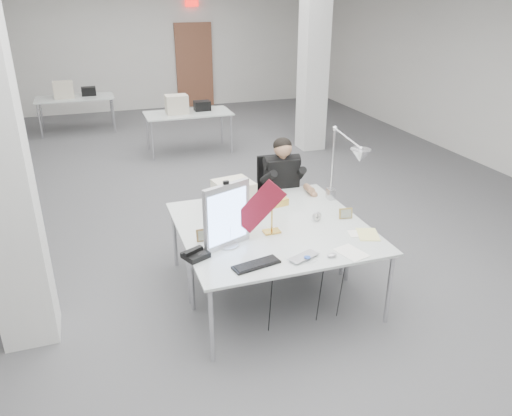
{
  "coord_description": "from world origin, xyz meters",
  "views": [
    {
      "loc": [
        -1.57,
        -6.18,
        2.9
      ],
      "look_at": [
        -0.15,
        -2.0,
        0.95
      ],
      "focal_mm": 35.0,
      "sensor_mm": 36.0,
      "label": 1
    }
  ],
  "objects": [
    {
      "name": "desk_phone",
      "position": [
        -0.85,
        -2.42,
        0.78
      ],
      "size": [
        0.26,
        0.25,
        0.05
      ],
      "primitive_type": "cube",
      "rotation": [
        0.0,
        0.0,
        0.42
      ],
      "color": "black",
      "rests_on": "desk_main"
    },
    {
      "name": "bg_desk_a",
      "position": [
        0.2,
        3.0,
        0.74
      ],
      "size": [
        1.6,
        0.8,
        0.02
      ],
      "primitive_type": "cube",
      "color": "silver",
      "rests_on": "room_shell"
    },
    {
      "name": "paper_stack_a",
      "position": [
        0.47,
        -2.79,
        0.76
      ],
      "size": [
        0.26,
        0.32,
        0.01
      ],
      "primitive_type": "cube",
      "rotation": [
        0.0,
        0.0,
        0.27
      ],
      "color": "white",
      "rests_on": "desk_main"
    },
    {
      "name": "keyboard",
      "position": [
        -0.4,
        -2.72,
        0.77
      ],
      "size": [
        0.43,
        0.22,
        0.02
      ],
      "primitive_type": "cube",
      "rotation": [
        0.0,
        0.0,
        0.2
      ],
      "color": "black",
      "rests_on": "desk_main"
    },
    {
      "name": "pennant",
      "position": [
        -0.24,
        -2.34,
        1.11
      ],
      "size": [
        0.46,
        0.21,
        0.53
      ],
      "primitive_type": "cube",
      "rotation": [
        0.0,
        -0.87,
        -0.42
      ],
      "color": "maroon",
      "rests_on": "monitor"
    },
    {
      "name": "architect_lamp",
      "position": [
        0.85,
        -1.87,
        1.23
      ],
      "size": [
        0.33,
        0.77,
        0.96
      ],
      "primitive_type": null,
      "rotation": [
        0.0,
        0.0,
        0.1
      ],
      "color": "silver",
      "rests_on": "desk_second"
    },
    {
      "name": "bg_desk_b",
      "position": [
        -1.8,
        5.2,
        0.74
      ],
      "size": [
        1.6,
        0.8,
        0.02
      ],
      "primitive_type": "cube",
      "color": "silver",
      "rests_on": "room_shell"
    },
    {
      "name": "beige_monitor",
      "position": [
        -0.26,
        -1.62,
        0.93
      ],
      "size": [
        0.42,
        0.4,
        0.34
      ],
      "primitive_type": "cube",
      "rotation": [
        0.0,
        0.0,
        0.17
      ],
      "color": "beige",
      "rests_on": "desk_second"
    },
    {
      "name": "picture_frame_left",
      "position": [
        -0.7,
        -2.14,
        0.81
      ],
      "size": [
        0.15,
        0.04,
        0.12
      ],
      "primitive_type": "cube",
      "rotation": [
        -0.21,
        0.0,
        0.01
      ],
      "color": "olive",
      "rests_on": "desk_main"
    },
    {
      "name": "laptop",
      "position": [
        0.05,
        -2.78,
        0.77
      ],
      "size": [
        0.34,
        0.28,
        0.02
      ],
      "primitive_type": "imported",
      "rotation": [
        0.0,
        0.0,
        0.38
      ],
      "color": "#AEAEB3",
      "rests_on": "desk_main"
    },
    {
      "name": "paper_stack_b",
      "position": [
        0.79,
        -2.52,
        0.76
      ],
      "size": [
        0.27,
        0.31,
        0.01
      ],
      "primitive_type": "cube",
      "rotation": [
        0.0,
        0.0,
        -0.34
      ],
      "color": "#ECE88D",
      "rests_on": "desk_main"
    },
    {
      "name": "paper_stack_c",
      "position": [
        0.73,
        -2.48,
        0.76
      ],
      "size": [
        0.23,
        0.19,
        0.01
      ],
      "primitive_type": "cube",
      "rotation": [
        0.0,
        0.0,
        -0.23
      ],
      "color": "white",
      "rests_on": "desk_main"
    },
    {
      "name": "desk_main",
      "position": [
        0.0,
        -2.5,
        0.74
      ],
      "size": [
        1.8,
        0.9,
        0.02
      ],
      "primitive_type": "cube",
      "color": "silver",
      "rests_on": "room_shell"
    },
    {
      "name": "office_chair",
      "position": [
        0.49,
        -1.03,
        0.5
      ],
      "size": [
        0.52,
        0.52,
        1.01
      ],
      "primitive_type": null,
      "rotation": [
        0.0,
        0.0,
        -0.06
      ],
      "color": "black",
      "rests_on": "room_shell"
    },
    {
      "name": "bankers_lamp",
      "position": [
        -0.06,
        -2.18,
        0.91
      ],
      "size": [
        0.29,
        0.16,
        0.31
      ],
      "primitive_type": null,
      "rotation": [
        0.0,
        0.0,
        0.18
      ],
      "color": "gold",
      "rests_on": "desk_main"
    },
    {
      "name": "mouse",
      "position": [
        0.28,
        -2.8,
        0.77
      ],
      "size": [
        0.1,
        0.08,
        0.04
      ],
      "primitive_type": "ellipsoid",
      "rotation": [
        0.0,
        0.0,
        0.28
      ],
      "color": "silver",
      "rests_on": "desk_main"
    },
    {
      "name": "monitor",
      "position": [
        -0.53,
        -2.3,
        1.05
      ],
      "size": [
        0.47,
        0.23,
        0.6
      ],
      "primitive_type": "cube",
      "rotation": [
        0.0,
        0.0,
        0.39
      ],
      "color": "#AFAFB4",
      "rests_on": "desk_main"
    },
    {
      "name": "desk_second",
      "position": [
        0.0,
        -1.6,
        0.74
      ],
      "size": [
        1.8,
        0.9,
        0.02
      ],
      "primitive_type": "cube",
      "color": "silver",
      "rests_on": "room_shell"
    },
    {
      "name": "seated_person",
      "position": [
        0.49,
        -1.08,
        0.9
      ],
      "size": [
        0.49,
        0.6,
        0.86
      ],
      "primitive_type": null,
      "rotation": [
        0.0,
        0.0,
        -0.06
      ],
      "color": "black",
      "rests_on": "office_chair"
    },
    {
      "name": "desk_clock",
      "position": [
        0.47,
        -2.08,
        0.81
      ],
      "size": [
        0.1,
        0.04,
        0.09
      ],
      "primitive_type": "cylinder",
      "rotation": [
        1.57,
        0.0,
        0.15
      ],
      "color": "#B2B2B7",
      "rests_on": "desk_main"
    },
    {
      "name": "room_shell",
      "position": [
        0.04,
        0.13,
        1.69
      ],
      "size": [
        10.04,
        14.04,
        3.24
      ],
      "color": "#4C4D4F",
      "rests_on": "ground"
    },
    {
      "name": "picture_frame_right",
      "position": [
        0.77,
        -2.12,
        0.81
      ],
      "size": [
        0.14,
        0.05,
        0.11
      ],
      "primitive_type": "cube",
      "rotation": [
        -0.21,
        0.0,
        -0.15
      ],
      "color": "#A78C48",
      "rests_on": "desk_main"
    }
  ]
}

